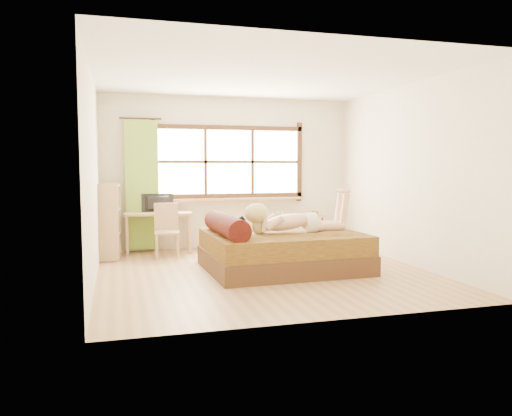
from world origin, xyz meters
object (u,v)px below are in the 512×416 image
object	(u,v)px
chair	(167,227)
bookshelf	(110,221)
woman	(294,210)
kitten	(232,224)
bed	(279,249)
desk	(158,218)
pipe_shelf	(296,224)

from	to	relation	value
chair	bookshelf	distance (m)	0.89
chair	bookshelf	size ratio (longest dim) A/B	0.73
woman	kitten	size ratio (longest dim) A/B	4.67
woman	bookshelf	size ratio (longest dim) A/B	1.26
bed	kitten	xyz separation A→B (m)	(-0.67, 0.10, 0.38)
desk	kitten	bearing A→B (deg)	-59.87
chair	pipe_shelf	xyz separation A→B (m)	(2.42, 0.49, -0.08)
woman	chair	world-z (taller)	woman
kitten	bookshelf	distance (m)	2.16
desk	chair	world-z (taller)	chair
kitten	desk	size ratio (longest dim) A/B	0.28
bed	bookshelf	world-z (taller)	bookshelf
desk	chair	bearing A→B (deg)	-71.49
chair	pipe_shelf	world-z (taller)	chair
bed	kitten	distance (m)	0.77
woman	desk	bearing A→B (deg)	131.15
desk	bookshelf	distance (m)	0.86
kitten	chair	world-z (taller)	chair
kitten	chair	size ratio (longest dim) A/B	0.37
bed	chair	size ratio (longest dim) A/B	2.54
kitten	desk	xyz separation A→B (m)	(-0.89, 1.73, -0.06)
kitten	bookshelf	xyz separation A→B (m)	(-1.67, 1.37, -0.06)
woman	desk	distance (m)	2.59
bookshelf	woman	bearing A→B (deg)	-26.47
kitten	desk	bearing A→B (deg)	115.29
bookshelf	kitten	bearing A→B (deg)	-34.91
bed	woman	distance (m)	0.61
woman	desk	xyz separation A→B (m)	(-1.76, 1.88, -0.26)
desk	bookshelf	xyz separation A→B (m)	(-0.78, -0.36, 0.01)
desk	bookshelf	bearing A→B (deg)	-152.33
woman	bookshelf	xyz separation A→B (m)	(-2.54, 1.52, -0.25)
pipe_shelf	bookshelf	world-z (taller)	bookshelf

